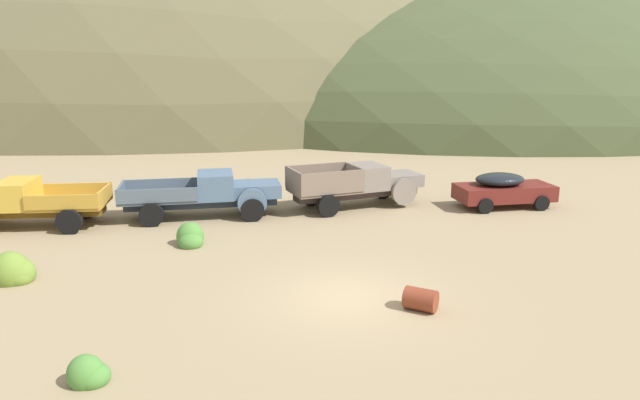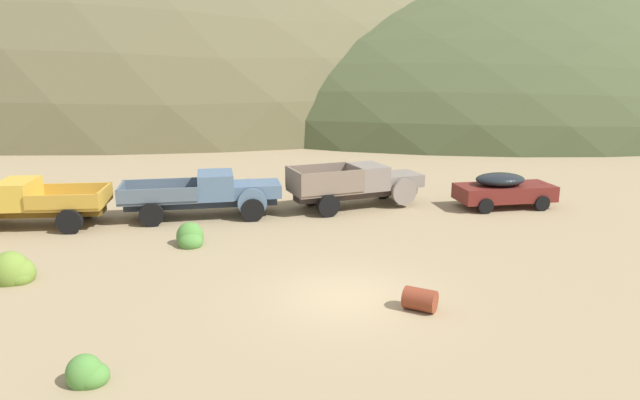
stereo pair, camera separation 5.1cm
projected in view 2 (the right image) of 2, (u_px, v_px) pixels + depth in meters
ground_plane at (346, 297)px, 16.21m from camera, size 300.00×300.00×0.00m
hill_center at (191, 105)px, 81.92m from camera, size 102.24×87.22×51.51m
hill_far_right at (450, 111)px, 72.73m from camera, size 76.44×69.83×30.17m
truck_faded_yellow at (21, 203)px, 22.66m from camera, size 5.69×2.60×1.89m
truck_chalk_blue at (214, 194)px, 24.21m from camera, size 6.72×2.84×1.89m
truck_primer_gray at (363, 184)px, 25.88m from camera, size 6.31×3.68×1.91m
car_oxblood at (507, 189)px, 25.80m from camera, size 4.67×2.33×1.57m
oil_drum_spare at (420, 299)px, 15.31m from camera, size 1.04×0.96×0.60m
bush_near_barrel at (14, 273)px, 17.25m from camera, size 1.26×1.03×1.23m
bush_between_trucks at (190, 238)px, 20.65m from camera, size 0.98×1.12×1.06m
bush_lone_scrub at (87, 375)px, 11.87m from camera, size 0.88×0.69×0.83m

